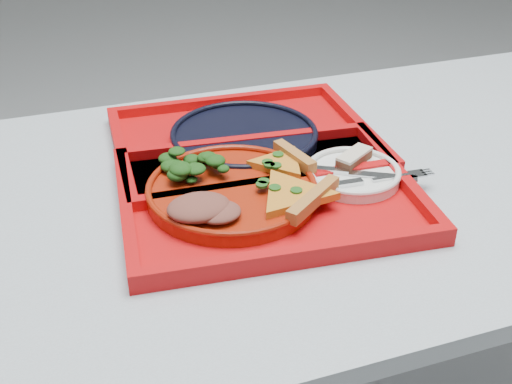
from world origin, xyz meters
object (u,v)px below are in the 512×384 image
tray_main (268,198)px  dessert_bar (354,158)px  dinner_plate (232,193)px  navy_plate (244,138)px  tray_far (244,145)px

tray_main → dessert_bar: size_ratio=6.11×
dinner_plate → navy_plate: bearing=66.2°
tray_main → navy_plate: 0.18m
tray_main → tray_far: size_ratio=1.00×
dinner_plate → tray_main: bearing=-10.3°
tray_far → dinner_plate: 0.19m
tray_far → navy_plate: size_ratio=1.73×
tray_main → dessert_bar: dessert_bar is taller
tray_main → dessert_bar: (0.16, 0.03, 0.03)m
tray_far → navy_plate: 0.01m
tray_far → dessert_bar: size_ratio=6.11×
tray_far → dessert_bar: (0.14, -0.16, 0.03)m
tray_main → navy_plate: navy_plate is taller
dinner_plate → dessert_bar: dessert_bar is taller
dinner_plate → dessert_bar: size_ratio=3.53×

